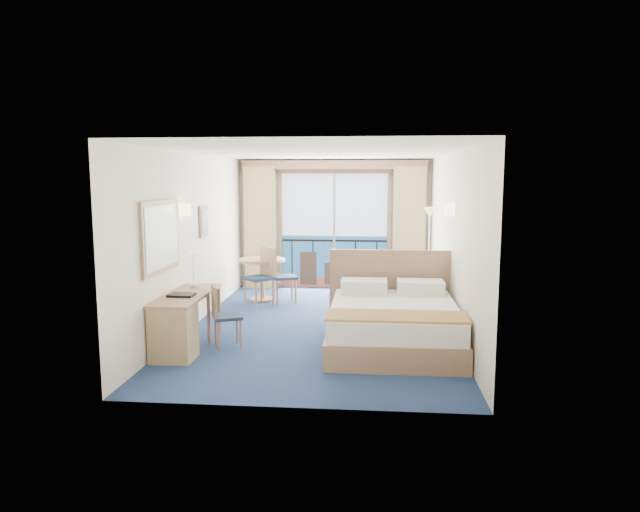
# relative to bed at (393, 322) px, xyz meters

# --- Properties ---
(floor) EXTENTS (6.50, 6.50, 0.00)m
(floor) POSITION_rel_bed_xyz_m (-1.10, 0.99, -0.34)
(floor) COLOR navy
(floor) RESTS_ON ground
(room_walls) EXTENTS (4.04, 6.54, 2.72)m
(room_walls) POSITION_rel_bed_xyz_m (-1.10, 0.99, 1.44)
(room_walls) COLOR white
(room_walls) RESTS_ON ground
(balcony_door) EXTENTS (2.36, 0.03, 2.52)m
(balcony_door) POSITION_rel_bed_xyz_m (-1.11, 4.21, 0.80)
(balcony_door) COLOR #215174
(balcony_door) RESTS_ON room_walls
(curtain_left) EXTENTS (0.65, 0.22, 2.55)m
(curtain_left) POSITION_rel_bed_xyz_m (-2.65, 4.06, 0.94)
(curtain_left) COLOR tan
(curtain_left) RESTS_ON room_walls
(curtain_right) EXTENTS (0.65, 0.22, 2.55)m
(curtain_right) POSITION_rel_bed_xyz_m (0.45, 4.06, 0.94)
(curtain_right) COLOR tan
(curtain_right) RESTS_ON room_walls
(pelmet) EXTENTS (3.80, 0.25, 0.18)m
(pelmet) POSITION_rel_bed_xyz_m (-1.10, 4.09, 2.24)
(pelmet) COLOR #A17757
(pelmet) RESTS_ON room_walls
(mirror) EXTENTS (0.05, 1.25, 0.95)m
(mirror) POSITION_rel_bed_xyz_m (-3.07, -0.51, 1.21)
(mirror) COLOR #A17757
(mirror) RESTS_ON room_walls
(wall_print) EXTENTS (0.04, 0.42, 0.52)m
(wall_print) POSITION_rel_bed_xyz_m (-3.07, 1.44, 1.26)
(wall_print) COLOR #A17757
(wall_print) RESTS_ON room_walls
(sconce_left) EXTENTS (0.18, 0.18, 0.18)m
(sconce_left) POSITION_rel_bed_xyz_m (-3.04, 0.39, 1.51)
(sconce_left) COLOR beige
(sconce_left) RESTS_ON room_walls
(sconce_right) EXTENTS (0.18, 0.18, 0.18)m
(sconce_right) POSITION_rel_bed_xyz_m (0.84, 0.84, 1.51)
(sconce_right) COLOR beige
(sconce_right) RESTS_ON room_walls
(bed) EXTENTS (1.92, 2.29, 1.21)m
(bed) POSITION_rel_bed_xyz_m (0.00, 0.00, 0.00)
(bed) COLOR #A17757
(bed) RESTS_ON ground
(nightstand) EXTENTS (0.39, 0.37, 0.51)m
(nightstand) POSITION_rel_bed_xyz_m (0.68, 1.61, -0.08)
(nightstand) COLOR tan
(nightstand) RESTS_ON ground
(phone) EXTENTS (0.20, 0.16, 0.09)m
(phone) POSITION_rel_bed_xyz_m (0.70, 1.62, 0.21)
(phone) COLOR white
(phone) RESTS_ON nightstand
(armchair) EXTENTS (0.97, 0.98, 0.70)m
(armchair) POSITION_rel_bed_xyz_m (0.36, 2.28, 0.01)
(armchair) COLOR #3F424C
(armchair) RESTS_ON ground
(floor_lamp) EXTENTS (0.24, 0.24, 1.76)m
(floor_lamp) POSITION_rel_bed_xyz_m (0.78, 3.21, 1.00)
(floor_lamp) COLOR silver
(floor_lamp) RESTS_ON ground
(desk) EXTENTS (0.55, 1.60, 0.75)m
(desk) POSITION_rel_bed_xyz_m (-2.82, -0.75, 0.08)
(desk) COLOR #A17757
(desk) RESTS_ON ground
(desk_chair) EXTENTS (0.49, 0.49, 0.87)m
(desk_chair) POSITION_rel_bed_xyz_m (-2.35, -0.24, 0.15)
(desk_chair) COLOR #1F2D48
(desk_chair) RESTS_ON ground
(folder) EXTENTS (0.34, 0.26, 0.03)m
(folder) POSITION_rel_bed_xyz_m (-2.83, -0.46, 0.43)
(folder) COLOR black
(folder) RESTS_ON desk
(desk_lamp) EXTENTS (0.13, 0.13, 0.49)m
(desk_lamp) POSITION_rel_bed_xyz_m (-2.86, 0.17, 0.78)
(desk_lamp) COLOR silver
(desk_lamp) RESTS_ON desk
(round_table) EXTENTS (0.88, 0.88, 0.79)m
(round_table) POSITION_rel_bed_xyz_m (-2.38, 2.80, 0.26)
(round_table) COLOR #A17757
(round_table) RESTS_ON ground
(table_chair_a) EXTENTS (0.55, 0.55, 0.99)m
(table_chair_a) POSITION_rel_bed_xyz_m (-2.01, 2.62, 0.22)
(table_chair_a) COLOR #1F2D48
(table_chair_a) RESTS_ON ground
(table_chair_b) EXTENTS (0.65, 0.65, 1.06)m
(table_chair_b) POSITION_rel_bed_xyz_m (-2.28, 2.39, 0.26)
(table_chair_b) COLOR #1F2D48
(table_chair_b) RESTS_ON ground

